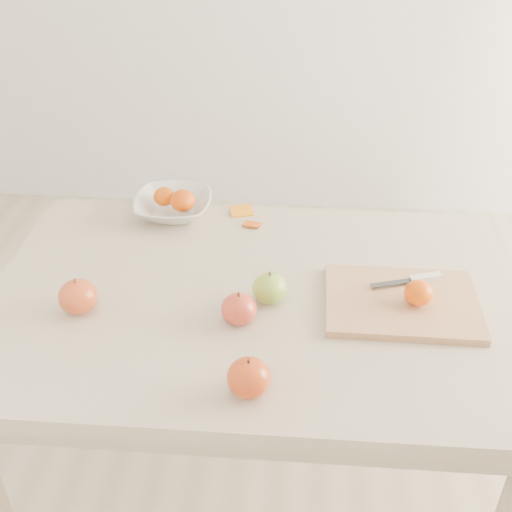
{
  "coord_description": "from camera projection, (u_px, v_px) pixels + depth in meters",
  "views": [
    {
      "loc": [
        0.09,
        -1.15,
        1.63
      ],
      "look_at": [
        0.0,
        0.05,
        0.82
      ],
      "focal_mm": 45.0,
      "sensor_mm": 36.0,
      "label": 1
    }
  ],
  "objects": [
    {
      "name": "ground",
      "position": [
        255.0,
        499.0,
        1.86
      ],
      "size": [
        3.5,
        3.5,
        0.0
      ],
      "primitive_type": "plane",
      "color": "#C6B293",
      "rests_on": "ground"
    },
    {
      "name": "table",
      "position": [
        254.0,
        328.0,
        1.5
      ],
      "size": [
        1.2,
        0.8,
        0.75
      ],
      "color": "beige",
      "rests_on": "ground"
    },
    {
      "name": "cutting_board",
      "position": [
        402.0,
        303.0,
        1.4
      ],
      "size": [
        0.33,
        0.25,
        0.02
      ],
      "primitive_type": "cube",
      "rotation": [
        0.0,
        0.0,
        -0.01
      ],
      "color": "tan",
      "rests_on": "table"
    },
    {
      "name": "board_tangerine",
      "position": [
        418.0,
        293.0,
        1.37
      ],
      "size": [
        0.06,
        0.06,
        0.05
      ],
      "primitive_type": "ellipsoid",
      "color": "red",
      "rests_on": "cutting_board"
    },
    {
      "name": "fruit_bowl",
      "position": [
        173.0,
        206.0,
        1.73
      ],
      "size": [
        0.21,
        0.21,
        0.05
      ],
      "primitive_type": "imported",
      "color": "silver",
      "rests_on": "table"
    },
    {
      "name": "bowl_tangerine_near",
      "position": [
        164.0,
        196.0,
        1.72
      ],
      "size": [
        0.06,
        0.06,
        0.05
      ],
      "primitive_type": "ellipsoid",
      "color": "#D84D07",
      "rests_on": "fruit_bowl"
    },
    {
      "name": "bowl_tangerine_far",
      "position": [
        183.0,
        201.0,
        1.7
      ],
      "size": [
        0.07,
        0.07,
        0.06
      ],
      "primitive_type": "ellipsoid",
      "color": "#CC4607",
      "rests_on": "fruit_bowl"
    },
    {
      "name": "orange_peel_a",
      "position": [
        241.0,
        212.0,
        1.74
      ],
      "size": [
        0.07,
        0.06,
        0.01
      ],
      "primitive_type": "cube",
      "rotation": [
        0.21,
        0.0,
        0.29
      ],
      "color": "orange",
      "rests_on": "table"
    },
    {
      "name": "orange_peel_b",
      "position": [
        252.0,
        225.0,
        1.69
      ],
      "size": [
        0.05,
        0.04,
        0.01
      ],
      "primitive_type": "cube",
      "rotation": [
        -0.14,
        0.0,
        -0.23
      ],
      "color": "#CC510E",
      "rests_on": "table"
    },
    {
      "name": "paring_knife",
      "position": [
        420.0,
        279.0,
        1.45
      ],
      "size": [
        0.17,
        0.07,
        0.01
      ],
      "color": "white",
      "rests_on": "cutting_board"
    },
    {
      "name": "apple_green",
      "position": [
        270.0,
        288.0,
        1.4
      ],
      "size": [
        0.08,
        0.08,
        0.07
      ],
      "primitive_type": "ellipsoid",
      "color": "olive",
      "rests_on": "table"
    },
    {
      "name": "apple_red_e",
      "position": [
        239.0,
        309.0,
        1.35
      ],
      "size": [
        0.08,
        0.08,
        0.07
      ],
      "primitive_type": "ellipsoid",
      "color": "maroon",
      "rests_on": "table"
    },
    {
      "name": "apple_red_c",
      "position": [
        249.0,
        378.0,
        1.17
      ],
      "size": [
        0.08,
        0.08,
        0.07
      ],
      "primitive_type": "ellipsoid",
      "color": "#A30C0A",
      "rests_on": "table"
    },
    {
      "name": "apple_red_b",
      "position": [
        78.0,
        296.0,
        1.38
      ],
      "size": [
        0.08,
        0.08,
        0.08
      ],
      "primitive_type": "ellipsoid",
      "color": "#A5181D",
      "rests_on": "table"
    }
  ]
}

